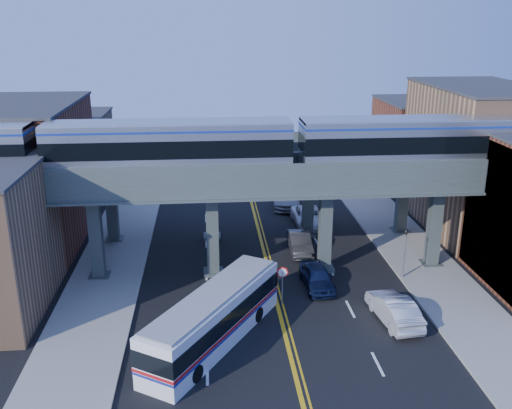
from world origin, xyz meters
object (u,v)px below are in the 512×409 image
stop_sign (282,279)px  transit_bus (214,318)px  transit_train (169,146)px  car_lane_a (317,277)px  car_lane_b (300,243)px  car_parked_curb (394,309)px  traffic_signal (405,248)px  car_lane_d (287,197)px  car_lane_c (308,217)px

stop_sign → transit_bus: transit_bus is taller
transit_train → stop_sign: transit_train is taller
car_lane_a → car_lane_b: car_lane_a is taller
stop_sign → transit_train: bearing=144.4°
transit_train → car_parked_curb: 17.65m
traffic_signal → car_lane_d: bearing=108.9°
transit_train → car_lane_a: bearing=-16.0°
car_lane_b → car_lane_c: size_ratio=0.85×
transit_train → car_lane_c: bearing=39.8°
transit_train → car_lane_c: transit_train is taller
transit_train → traffic_signal: transit_train is taller
transit_train → car_lane_d: 19.98m
stop_sign → car_lane_b: 8.81m
car_lane_a → car_parked_curb: bearing=-55.4°
traffic_signal → car_lane_b: size_ratio=0.90×
traffic_signal → transit_bus: size_ratio=0.38×
traffic_signal → car_lane_a: 6.46m
car_lane_d → transit_bus: bearing=-99.6°
stop_sign → car_lane_c: bearing=73.7°
traffic_signal → car_lane_c: (-4.72, 11.30, -1.55)m
traffic_signal → car_parked_curb: (-2.48, -5.67, -1.47)m
traffic_signal → car_parked_curb: traffic_signal is taller
transit_train → car_lane_b: (9.48, 3.39, -8.62)m
stop_sign → transit_bus: 5.98m
transit_bus → traffic_signal: bearing=-29.6°
stop_sign → transit_bus: (-4.38, -4.05, -0.27)m
transit_bus → car_lane_d: size_ratio=1.78×
car_parked_curb → car_lane_d: bearing=-88.3°
transit_train → car_parked_curb: transit_train is taller
stop_sign → traffic_signal: (8.90, 3.00, 0.54)m
car_parked_curb → car_lane_c: bearing=-89.2°
car_lane_b → car_lane_d: car_lane_d is taller
car_lane_c → car_parked_curb: bearing=-83.5°
stop_sign → car_lane_b: size_ratio=0.58×
transit_bus → car_lane_a: transit_bus is taller
car_lane_b → stop_sign: bearing=-105.6°
stop_sign → car_parked_curb: 7.01m
car_lane_a → transit_train: bearing=161.1°
car_parked_curb → car_lane_b: bearing=-77.2°
stop_sign → car_lane_c: (4.18, 14.30, -1.01)m
car_lane_b → car_parked_curb: 11.74m
car_lane_b → car_parked_curb: (3.93, -11.07, 0.07)m
car_lane_d → stop_sign: bearing=-91.1°
car_lane_b → car_lane_c: 6.14m
stop_sign → car_parked_curb: (6.42, -2.67, -0.93)m
traffic_signal → car_lane_d: traffic_signal is taller
traffic_signal → transit_bus: 15.06m
stop_sign → car_lane_d: size_ratio=0.43×
car_lane_b → car_parked_curb: car_parked_curb is taller
transit_bus → car_lane_a: 9.47m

